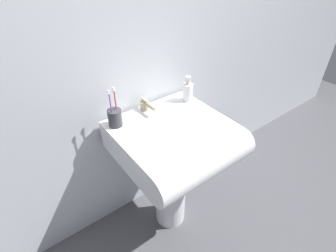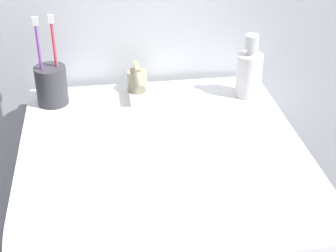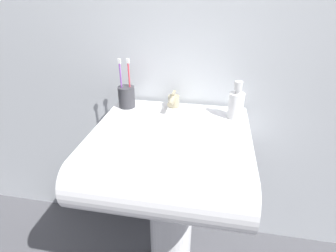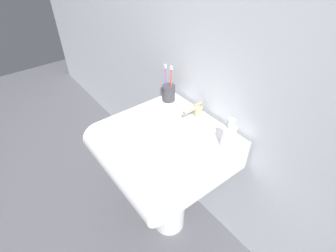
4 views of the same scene
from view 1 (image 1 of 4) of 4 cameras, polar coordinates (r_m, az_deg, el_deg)
ground_plane at (r=1.97m, az=0.46°, el=-18.96°), size 6.00×6.00×0.00m
wall_back at (r=1.44m, az=-7.01°, el=19.03°), size 5.00×0.05×2.40m
sink_pedestal at (r=1.72m, az=0.51°, el=-12.94°), size 0.20×0.20×0.63m
sink_basin at (r=1.41m, az=2.16°, el=-3.77°), size 0.59×0.60×0.17m
faucet at (r=1.50m, az=-4.87°, el=4.48°), size 0.05×0.13×0.07m
toothbrush_cup at (r=1.39m, az=-11.49°, el=1.86°), size 0.07×0.07×0.22m
soap_bottle at (r=1.59m, az=4.26°, el=7.56°), size 0.06×0.06×0.16m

